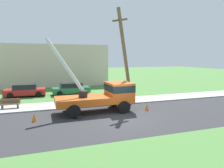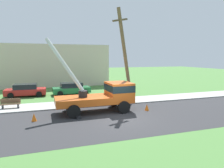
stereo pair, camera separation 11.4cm
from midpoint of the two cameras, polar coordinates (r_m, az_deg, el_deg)
The scene contains 11 objects.
ground_plane at distance 26.15m, azimuth -6.56°, elevation -2.20°, with size 120.00×120.00×0.00m, color #477538.
road_asphalt at distance 14.88m, azimuth 2.82°, elevation -9.68°, with size 80.00×7.69×0.01m, color #2B2B2D.
sidewalk_strip at distance 19.74m, azimuth -2.67°, elevation -5.21°, with size 80.00×2.90×0.10m, color #9E9E99.
utility_truck at distance 16.45m, azimuth -2.03°, elevation -2.96°, with size 6.82×3.21×5.98m.
leaning_utility_pole at distance 18.79m, azimuth 3.96°, elevation 7.99°, with size 2.57×1.38×8.86m.
traffic_cone_ahead at distance 17.08m, azimuth 10.15°, elevation -6.55°, with size 0.36×0.36×0.56m, color orange.
traffic_cone_behind at distance 15.06m, azimuth -21.25°, elevation -8.88°, with size 0.36×0.36×0.56m, color orange.
parked_sedan_red at distance 24.82m, azimuth -23.37°, elevation -1.64°, with size 4.43×2.07×1.42m.
parked_sedan_green at distance 24.47m, azimuth -11.42°, elevation -1.28°, with size 4.50×2.18×1.42m.
park_bench at distance 19.30m, azimuth -26.95°, elevation -5.08°, with size 1.60×0.45×0.90m.
lowrise_building_backdrop at distance 33.67m, azimuth -17.24°, elevation 5.16°, with size 18.00×6.00×6.40m, color beige.
Camera 2 is at (-5.02, -13.29, 4.41)m, focal length 31.88 mm.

